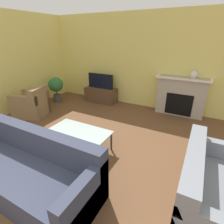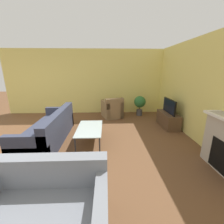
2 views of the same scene
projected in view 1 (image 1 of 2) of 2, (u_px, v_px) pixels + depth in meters
The scene contains 10 objects.
wall_back at pixel (139, 62), 5.19m from camera, with size 8.96×0.06×2.70m.
fireplace at pixel (181, 95), 4.79m from camera, with size 1.38×0.36×1.06m.
tv_stand at pixel (101, 95), 5.87m from camera, with size 1.06×0.44×0.47m.
tv at pixel (100, 81), 5.68m from camera, with size 0.89×0.06×0.47m.
couch_sectional at pixel (25, 169), 2.52m from camera, with size 2.37×0.87×0.82m.
couch_loveseat at pixel (216, 194), 2.12m from camera, with size 0.93×1.45×0.82m.
armchair_by_window at pixel (32, 105), 4.83m from camera, with size 0.96×0.91×0.82m.
coffee_table at pixel (79, 133), 3.31m from camera, with size 1.18×0.64×0.40m.
potted_plant at pixel (56, 86), 5.76m from camera, with size 0.47×0.47×0.82m.
mantel_clock at pixel (194, 74), 4.44m from camera, with size 0.17×0.07×0.20m.
Camera 1 is at (1.80, 0.07, 2.06)m, focal length 28.00 mm.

